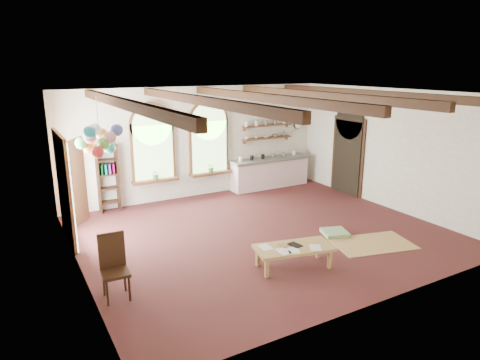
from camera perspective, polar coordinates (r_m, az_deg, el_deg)
floor at (r=10.03m, az=2.94°, el=-7.04°), size 8.00×8.00×0.00m
ceiling_beams at (r=9.32m, az=3.19°, el=10.92°), size 6.20×6.80×0.18m
window_left at (r=12.01m, az=-11.53°, el=4.50°), size 1.30×0.28×2.20m
window_right at (r=12.63m, az=-4.16°, el=5.26°), size 1.30×0.28×2.20m
left_doorway at (r=10.04m, az=-22.35°, el=-1.23°), size 0.10×1.90×2.50m
right_doorway at (r=13.20m, az=14.10°, el=2.93°), size 0.10×1.30×2.40m
kitchen_counter at (r=13.63m, az=3.96°, el=1.03°), size 2.68×0.62×0.94m
wall_shelf_lower at (r=13.56m, az=3.62°, el=5.60°), size 1.70×0.24×0.04m
wall_shelf_upper at (r=13.50m, az=3.65°, el=7.27°), size 1.70×0.24×0.04m
wall_clock at (r=14.28m, az=7.74°, el=7.39°), size 0.32×0.04×0.32m
bookshelf at (r=11.74m, az=-17.20°, el=0.22°), size 0.53×0.32×1.80m
coffee_table at (r=8.33m, az=7.20°, el=-9.09°), size 1.61×1.00×0.43m
side_chair at (r=7.58m, az=-16.24°, el=-12.68°), size 0.46×0.46×1.10m
floor_mat at (r=9.85m, az=17.23°, el=-8.10°), size 1.90×1.43×0.02m
floor_cushion at (r=10.13m, az=12.52°, el=-6.88°), size 0.69×0.69×0.09m
water_jug_a at (r=14.13m, az=6.66°, el=0.57°), size 0.31×0.31×0.60m
water_jug_b at (r=14.25m, az=7.31°, el=0.68°), size 0.32×0.32×0.61m
balloon_cluster at (r=8.91m, az=-18.23°, el=5.14°), size 0.90×0.90×1.15m
table_book at (r=8.26m, az=5.37°, el=-8.82°), size 0.19×0.25×0.02m
tablet at (r=8.36m, az=7.34°, el=-8.58°), size 0.22×0.29×0.01m
potted_plant_left at (r=12.08m, az=-11.18°, el=0.77°), size 0.27×0.23×0.30m
potted_plant_right at (r=12.69m, az=-3.89°, el=1.71°), size 0.27×0.23×0.30m
shelf_cup_a at (r=13.16m, az=0.87°, el=5.64°), size 0.12×0.10×0.10m
shelf_cup_b at (r=13.34m, az=2.18°, el=5.75°), size 0.10×0.10×0.09m
shelf_bowl_a at (r=13.53m, az=3.45°, el=5.78°), size 0.22×0.22×0.05m
shelf_bowl_b at (r=13.72m, az=4.68°, el=5.90°), size 0.20×0.20×0.06m
shelf_vase at (r=13.91m, az=5.89°, el=6.27°), size 0.18×0.18×0.19m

